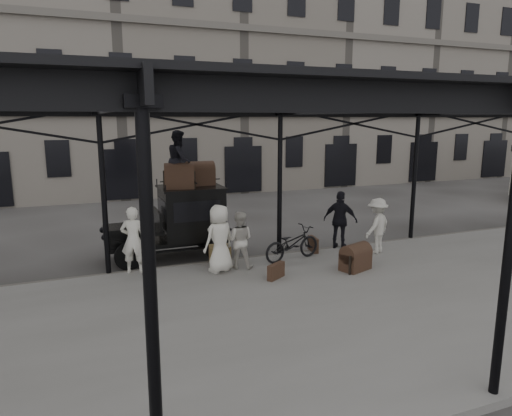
{
  "coord_description": "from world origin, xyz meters",
  "views": [
    {
      "loc": [
        -5.61,
        -10.26,
        4.19
      ],
      "look_at": [
        -0.92,
        1.6,
        1.7
      ],
      "focal_mm": 32.0,
      "sensor_mm": 36.0,
      "label": 1
    }
  ],
  "objects_px": {
    "porter_left": "(133,240)",
    "taxi": "(181,219)",
    "bicycle": "(292,244)",
    "steamer_trunk_roof_near": "(179,178)",
    "porter_official": "(340,220)",
    "steamer_trunk_platform": "(355,259)"
  },
  "relations": [
    {
      "from": "porter_left",
      "to": "taxi",
      "type": "bearing_deg",
      "value": -121.45
    },
    {
      "from": "bicycle",
      "to": "steamer_trunk_roof_near",
      "type": "xyz_separation_m",
      "value": [
        -2.88,
        1.72,
        1.85
      ]
    },
    {
      "from": "porter_official",
      "to": "steamer_trunk_roof_near",
      "type": "bearing_deg",
      "value": 32.74
    },
    {
      "from": "porter_left",
      "to": "bicycle",
      "type": "bearing_deg",
      "value": -169.9
    },
    {
      "from": "steamer_trunk_roof_near",
      "to": "steamer_trunk_platform",
      "type": "bearing_deg",
      "value": -26.91
    },
    {
      "from": "porter_official",
      "to": "bicycle",
      "type": "distance_m",
      "value": 2.08
    },
    {
      "from": "bicycle",
      "to": "steamer_trunk_platform",
      "type": "distance_m",
      "value": 1.89
    },
    {
      "from": "porter_left",
      "to": "steamer_trunk_platform",
      "type": "distance_m",
      "value": 6.0
    },
    {
      "from": "steamer_trunk_platform",
      "to": "taxi",
      "type": "bearing_deg",
      "value": 119.53
    },
    {
      "from": "porter_left",
      "to": "bicycle",
      "type": "xyz_separation_m",
      "value": [
        4.41,
        -0.56,
        -0.41
      ]
    },
    {
      "from": "porter_left",
      "to": "porter_official",
      "type": "height_order",
      "value": "porter_official"
    },
    {
      "from": "porter_official",
      "to": "steamer_trunk_roof_near",
      "type": "xyz_separation_m",
      "value": [
        -4.83,
        1.16,
        1.43
      ]
    },
    {
      "from": "porter_left",
      "to": "steamer_trunk_roof_near",
      "type": "height_order",
      "value": "steamer_trunk_roof_near"
    },
    {
      "from": "bicycle",
      "to": "steamer_trunk_roof_near",
      "type": "distance_m",
      "value": 3.83
    },
    {
      "from": "taxi",
      "to": "bicycle",
      "type": "distance_m",
      "value": 3.47
    },
    {
      "from": "porter_left",
      "to": "bicycle",
      "type": "distance_m",
      "value": 4.46
    },
    {
      "from": "porter_left",
      "to": "steamer_trunk_platform",
      "type": "relative_size",
      "value": 2.15
    },
    {
      "from": "taxi",
      "to": "bicycle",
      "type": "relative_size",
      "value": 1.95
    },
    {
      "from": "taxi",
      "to": "steamer_trunk_roof_near",
      "type": "xyz_separation_m",
      "value": [
        -0.08,
        -0.25,
        1.29
      ]
    },
    {
      "from": "bicycle",
      "to": "steamer_trunk_platform",
      "type": "relative_size",
      "value": 2.25
    },
    {
      "from": "porter_official",
      "to": "bicycle",
      "type": "xyz_separation_m",
      "value": [
        -1.96,
        -0.56,
        -0.42
      ]
    },
    {
      "from": "porter_left",
      "to": "steamer_trunk_roof_near",
      "type": "distance_m",
      "value": 2.4
    }
  ]
}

